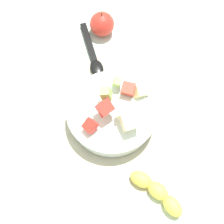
% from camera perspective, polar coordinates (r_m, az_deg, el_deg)
% --- Properties ---
extents(ground_plane, '(2.40, 2.40, 0.00)m').
position_cam_1_polar(ground_plane, '(0.88, -0.20, -1.70)').
color(ground_plane, silver).
extents(placemat, '(0.41, 0.36, 0.01)m').
position_cam_1_polar(placemat, '(0.88, -0.20, -1.62)').
color(placemat, '#BCB299').
rests_on(placemat, ground_plane).
extents(salad_bowl, '(0.23, 0.23, 0.11)m').
position_cam_1_polar(salad_bowl, '(0.85, 0.06, -0.16)').
color(salad_bowl, white).
rests_on(salad_bowl, placemat).
extents(serving_spoon, '(0.19, 0.04, 0.01)m').
position_cam_1_polar(serving_spoon, '(0.97, -3.11, 9.03)').
color(serving_spoon, black).
rests_on(serving_spoon, placemat).
extents(whole_apple, '(0.07, 0.07, 0.08)m').
position_cam_1_polar(whole_apple, '(1.01, -1.69, 14.52)').
color(whole_apple, red).
rests_on(whole_apple, ground_plane).
extents(banana_whole, '(0.15, 0.10, 0.04)m').
position_cam_1_polar(banana_whole, '(0.81, 7.55, -13.15)').
color(banana_whole, yellow).
rests_on(banana_whole, ground_plane).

